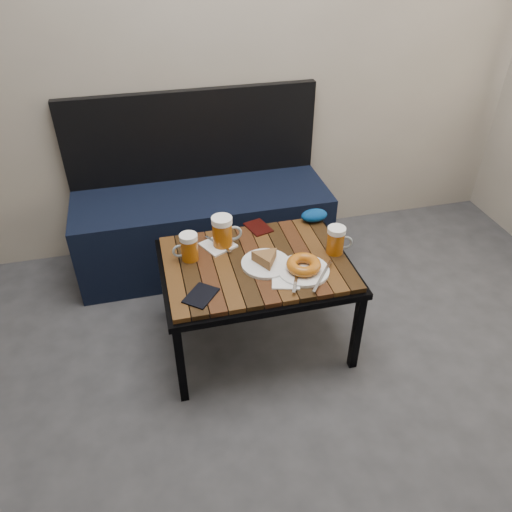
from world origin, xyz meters
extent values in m
cube|color=black|center=(0.04, 1.74, 0.23)|extent=(1.40, 0.50, 0.45)
cube|color=black|center=(0.04, 1.97, 0.70)|extent=(1.40, 0.05, 0.50)
cube|color=black|center=(-0.21, 0.76, 0.21)|extent=(0.04, 0.03, 0.42)
cube|color=black|center=(0.57, 0.76, 0.21)|extent=(0.03, 0.03, 0.42)
cube|color=black|center=(-0.21, 1.32, 0.21)|extent=(0.04, 0.04, 0.42)
cube|color=black|center=(0.57, 1.32, 0.21)|extent=(0.03, 0.04, 0.42)
cube|color=black|center=(0.18, 1.04, 0.43)|extent=(0.84, 0.62, 0.03)
cube|color=#3D270E|center=(0.18, 1.04, 0.46)|extent=(0.80, 0.58, 0.02)
cylinder|color=#A1520D|center=(-0.10, 1.13, 0.52)|extent=(0.08, 0.08, 0.10)
cylinder|color=white|center=(-0.10, 1.13, 0.59)|extent=(0.08, 0.08, 0.02)
torus|color=#8C999E|center=(-0.14, 1.13, 0.52)|extent=(0.06, 0.01, 0.06)
cylinder|color=#A1520D|center=(0.06, 1.20, 0.53)|extent=(0.09, 0.09, 0.12)
cylinder|color=white|center=(0.06, 1.20, 0.61)|extent=(0.09, 0.09, 0.03)
torus|color=#8C999E|center=(0.11, 1.19, 0.53)|extent=(0.08, 0.02, 0.08)
cylinder|color=#A1520D|center=(0.54, 1.03, 0.52)|extent=(0.09, 0.09, 0.11)
cylinder|color=white|center=(0.54, 1.03, 0.59)|extent=(0.08, 0.08, 0.02)
torus|color=#8C999E|center=(0.58, 1.02, 0.52)|extent=(0.07, 0.03, 0.07)
cylinder|color=white|center=(0.21, 1.01, 0.48)|extent=(0.21, 0.21, 0.01)
cylinder|color=white|center=(0.36, 0.92, 0.48)|extent=(0.22, 0.22, 0.01)
torus|color=#8F4B0D|center=(0.36, 0.92, 0.51)|extent=(0.15, 0.15, 0.05)
cube|color=#A5A8AD|center=(0.42, 0.86, 0.49)|extent=(0.15, 0.19, 0.00)
cube|color=#A5A8AD|center=(0.30, 0.86, 0.49)|extent=(0.08, 0.16, 0.00)
cube|color=white|center=(0.04, 1.20, 0.48)|extent=(0.18, 0.18, 0.01)
cube|color=#A5A8AD|center=(0.04, 1.20, 0.48)|extent=(0.10, 0.16, 0.00)
cube|color=white|center=(0.26, 0.87, 0.48)|extent=(0.14, 0.13, 0.01)
cube|color=black|center=(-0.09, 0.87, 0.48)|extent=(0.17, 0.17, 0.01)
cube|color=black|center=(0.25, 1.30, 0.48)|extent=(0.13, 0.16, 0.01)
ellipsoid|color=#040972|center=(0.54, 1.30, 0.50)|extent=(0.14, 0.09, 0.06)
camera|label=1|loc=(-0.25, -0.67, 1.78)|focal=35.00mm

